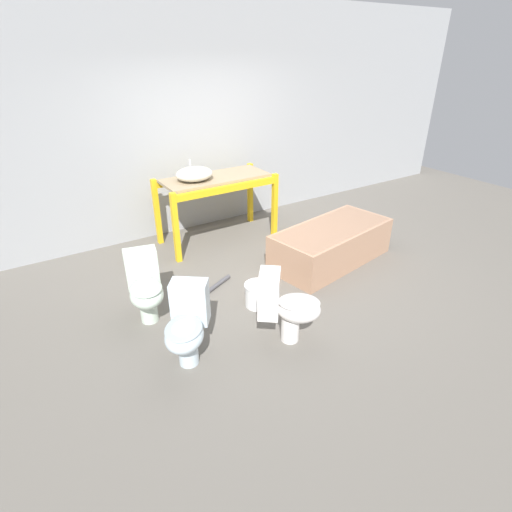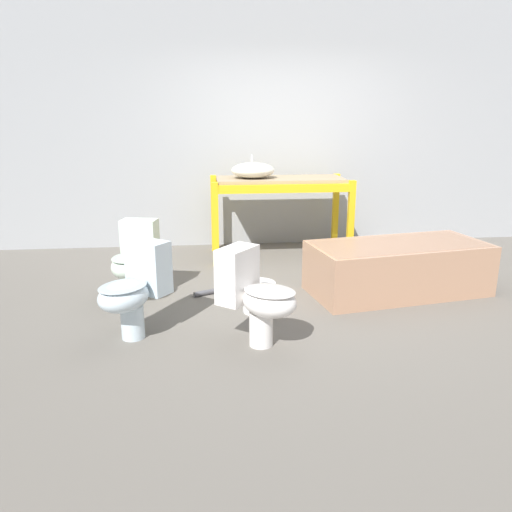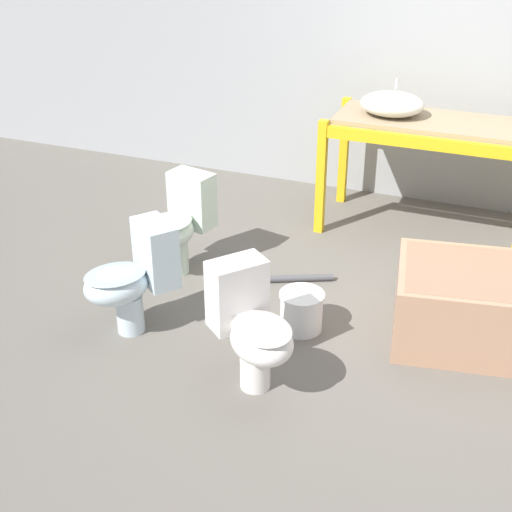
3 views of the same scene
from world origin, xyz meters
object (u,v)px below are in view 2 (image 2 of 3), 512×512
object	(u,v)px
toilet_near	(135,259)
toilet_extra	(134,288)
bucket_white	(259,296)
bathtub_main	(398,264)
sink_basin	(253,170)
toilet_far	(256,294)

from	to	relation	value
toilet_near	toilet_extra	bearing A→B (deg)	-70.50
toilet_extra	bucket_white	xyz separation A→B (m)	(0.99, 0.40, -0.25)
bathtub_main	bucket_white	size ratio (longest dim) A/B	6.03
sink_basin	toilet_extra	xyz separation A→B (m)	(-1.12, -2.15, -0.65)
toilet_far	bucket_white	distance (m)	0.69
toilet_near	toilet_far	bearing A→B (deg)	-33.66
sink_basin	toilet_extra	size ratio (longest dim) A/B	0.69
toilet_near	toilet_extra	xyz separation A→B (m)	(0.10, -0.81, 0.00)
toilet_near	bucket_white	xyz separation A→B (m)	(1.09, -0.41, -0.25)
sink_basin	toilet_extra	world-z (taller)	sink_basin
toilet_extra	bucket_white	distance (m)	1.10
bathtub_main	toilet_extra	bearing A→B (deg)	-172.26
toilet_far	bucket_white	size ratio (longest dim) A/B	2.46
toilet_far	toilet_extra	world-z (taller)	same
toilet_near	toilet_extra	distance (m)	0.82
sink_basin	toilet_near	distance (m)	1.92
sink_basin	bucket_white	size ratio (longest dim) A/B	1.71
sink_basin	bathtub_main	xyz separation A→B (m)	(1.25, -1.40, -0.76)
bathtub_main	toilet_extra	world-z (taller)	toilet_extra
bathtub_main	bucket_white	distance (m)	1.43
toilet_near	toilet_far	xyz separation A→B (m)	(1.00, -1.05, 0.00)
bathtub_main	toilet_far	world-z (taller)	toilet_far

